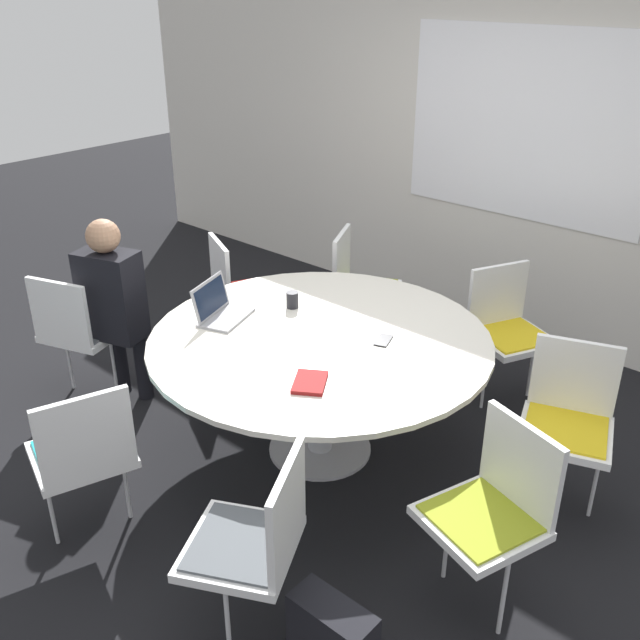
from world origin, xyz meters
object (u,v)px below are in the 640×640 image
chair_7 (239,286)px  cell_phone (383,340)px  chair_1 (83,449)px  chair_4 (568,414)px  spiral_notebook (310,382)px  chair_6 (359,280)px  coffee_cup (292,300)px  chair_3 (494,503)px  person_0 (114,299)px  chair_0 (77,326)px  laptop (219,309)px  chair_2 (256,536)px  handbag (332,633)px  chair_5 (507,324)px

chair_7 → cell_phone: size_ratio=5.64×
chair_1 → chair_4: 2.34m
spiral_notebook → chair_6: bearing=120.9°
spiral_notebook → coffee_cup: (-0.66, 0.58, 0.04)m
chair_3 → person_0: bearing=20.1°
chair_0 → laptop: 1.03m
chair_2 → spiral_notebook: size_ratio=3.40×
person_0 → chair_0: bearing=-160.9°
chair_6 → spiral_notebook: 1.81m
spiral_notebook → chair_0: bearing=-174.4°
chair_1 → chair_2: (1.00, 0.13, 0.00)m
cell_phone → chair_0: bearing=-156.8°
chair_0 → spiral_notebook: size_ratio=3.40×
chair_0 → chair_3: 2.77m
chair_6 → handbag: size_ratio=2.44×
chair_0 → handbag: (2.46, -0.44, -0.39)m
chair_7 → cell_phone: bearing=13.7°
chair_2 → laptop: 1.57m
chair_5 → chair_6: same height
chair_0 → laptop: laptop is taller
handbag → chair_6: bearing=126.4°
laptop → cell_phone: 0.95m
chair_0 → chair_7: 1.13m
chair_4 → laptop: (-1.79, -0.69, 0.27)m
person_0 → chair_5: bearing=23.6°
handbag → spiral_notebook: bearing=137.3°
chair_0 → chair_4: 2.91m
laptop → coffee_cup: 0.43m
chair_1 → chair_5: 2.61m
chair_1 → coffee_cup: size_ratio=9.07×
chair_3 → chair_2: bearing=70.8°
chair_1 → laptop: laptop is taller
cell_phone → chair_6: bearing=133.9°
chair_1 → chair_0: bearing=77.6°
chair_0 → spiral_notebook: (1.79, 0.18, 0.22)m
chair_4 → person_0: bearing=0.9°
chair_7 → handbag: bearing=-9.3°
chair_2 → handbag: bearing=-97.9°
chair_3 → coffee_cup: bearing=0.6°
chair_7 → person_0: bearing=-69.9°
chair_6 → coffee_cup: (0.27, -0.97, 0.26)m
laptop → spiral_notebook: (0.87, -0.20, -0.05)m
chair_3 → chair_7: (-2.46, 0.86, 0.00)m
cell_phone → person_0: bearing=-159.0°
chair_3 → chair_5: size_ratio=1.00×
chair_6 → cell_phone: bearing=17.8°
chair_2 → chair_0: bearing=48.4°
chair_4 → chair_6: (-1.84, 0.65, 0.00)m
chair_3 → chair_6: 2.41m
chair_3 → chair_7: same height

